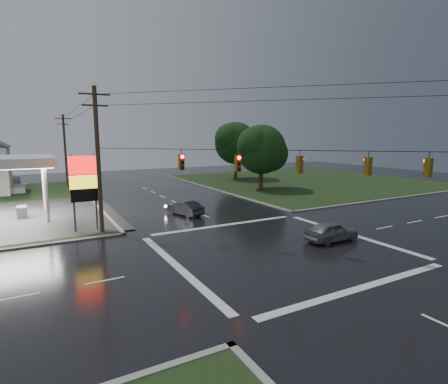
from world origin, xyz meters
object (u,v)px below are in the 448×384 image
pylon_sign (84,181)px  car_crossing (332,231)px  utility_pole_n (65,149)px  tree_ne_near (262,150)px  utility_pole_nw (98,159)px  car_north (185,208)px  tree_ne_far (236,143)px

pylon_sign → car_crossing: (14.96, -11.05, -3.30)m
utility_pole_n → tree_ne_near: size_ratio=1.17×
utility_pole_nw → car_north: 9.83m
utility_pole_n → car_north: utility_pole_n is taller
utility_pole_n → car_north: 27.45m
car_north → tree_ne_near: bearing=-164.7°
pylon_sign → car_north: bearing=10.6°
utility_pole_nw → car_north: (8.00, 2.69, -5.04)m
tree_ne_far → car_crossing: 37.21m
utility_pole_nw → utility_pole_n: bearing=90.0°
utility_pole_nw → tree_ne_near: bearing=27.9°
car_north → tree_ne_far: bearing=-147.3°
tree_ne_near → tree_ne_far: 12.39m
pylon_sign → utility_pole_n: (1.00, 27.50, 1.46)m
pylon_sign → tree_ne_near: (24.64, 11.49, 1.55)m
car_north → car_crossing: bearing=98.3°
utility_pole_n → tree_ne_near: utility_pole_n is taller
utility_pole_nw → tree_ne_near: (23.64, 12.49, -0.16)m
tree_ne_near → tree_ne_far: bearing=75.9°
tree_ne_far → pylon_sign: bearing=-139.6°
utility_pole_nw → tree_ne_far: (26.65, 24.49, 0.46)m
utility_pole_nw → utility_pole_n: (0.00, 28.50, -0.25)m
utility_pole_n → tree_ne_near: (23.64, -16.01, 0.09)m
utility_pole_n → tree_ne_far: size_ratio=1.07×
tree_ne_near → car_north: (-15.65, -9.81, -4.88)m
utility_pole_nw → tree_ne_far: utility_pole_nw is taller
tree_ne_near → pylon_sign: bearing=-155.0°
utility_pole_nw → pylon_sign: bearing=135.0°
utility_pole_nw → car_crossing: 17.92m
car_north → car_crossing: size_ratio=0.99×
utility_pole_nw → utility_pole_n: utility_pole_nw is taller
pylon_sign → utility_pole_n: size_ratio=0.57×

